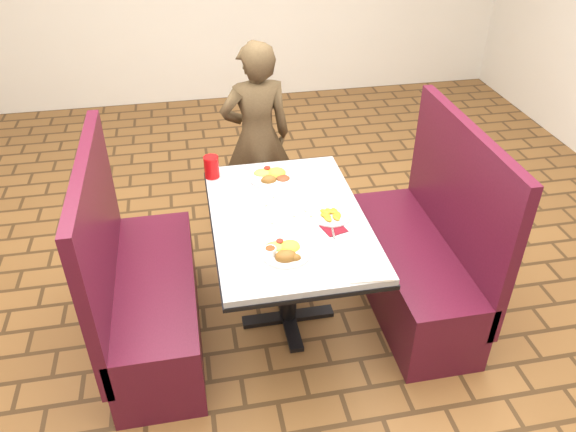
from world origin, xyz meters
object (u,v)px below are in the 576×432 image
object	(u,v)px
booth_bench_right	(420,260)
dining_table	(288,231)
diner_person	(257,138)
far_dinner_plate	(272,174)
plantain_plate	(331,215)
red_tumbler	(212,167)
near_dinner_plate	(285,250)
booth_bench_left	(145,295)

from	to	relation	value
booth_bench_right	dining_table	bearing A→B (deg)	180.00
diner_person	far_dinner_plate	xyz separation A→B (m)	(-0.01, -0.69, 0.10)
plantain_plate	red_tumbler	bearing A→B (deg)	136.77
near_dinner_plate	booth_bench_right	bearing A→B (deg)	19.88
dining_table	near_dinner_plate	distance (m)	0.35
booth_bench_right	far_dinner_plate	bearing A→B (deg)	153.55
diner_person	plantain_plate	size ratio (longest dim) A/B	6.89
far_dinner_plate	red_tumbler	distance (m)	0.36
far_dinner_plate	plantain_plate	xyz separation A→B (m)	(0.24, -0.46, -0.01)
booth_bench_left	red_tumbler	xyz separation A→B (m)	(0.44, 0.49, 0.49)
red_tumbler	diner_person	bearing A→B (deg)	59.82
booth_bench_left	plantain_plate	size ratio (longest dim) A/B	6.10
near_dinner_plate	plantain_plate	xyz separation A→B (m)	(0.30, 0.26, -0.01)
booth_bench_left	near_dinner_plate	size ratio (longest dim) A/B	4.91
booth_bench_left	plantain_plate	distance (m)	1.11
red_tumbler	booth_bench_right	bearing A→B (deg)	-22.91
diner_person	plantain_plate	distance (m)	1.17
near_dinner_plate	far_dinner_plate	size ratio (longest dim) A/B	0.90
dining_table	near_dinner_plate	bearing A→B (deg)	-103.53
dining_table	far_dinner_plate	bearing A→B (deg)	92.10
booth_bench_right	far_dinner_plate	world-z (taller)	booth_bench_right
red_tumbler	booth_bench_left	bearing A→B (deg)	-131.84
diner_person	dining_table	bearing A→B (deg)	84.76
dining_table	far_dinner_plate	distance (m)	0.42
diner_person	far_dinner_plate	world-z (taller)	diner_person
near_dinner_plate	red_tumbler	bearing A→B (deg)	109.41
booth_bench_left	near_dinner_plate	world-z (taller)	booth_bench_left
diner_person	far_dinner_plate	distance (m)	0.69
dining_table	plantain_plate	bearing A→B (deg)	-14.27
diner_person	near_dinner_plate	size ratio (longest dim) A/B	5.55
booth_bench_right	plantain_plate	world-z (taller)	booth_bench_right
dining_table	booth_bench_right	bearing A→B (deg)	0.00
dining_table	booth_bench_right	world-z (taller)	booth_bench_right
booth_bench_left	plantain_plate	bearing A→B (deg)	-3.15
far_dinner_plate	diner_person	bearing A→B (deg)	89.57
far_dinner_plate	plantain_plate	bearing A→B (deg)	-62.95
near_dinner_plate	plantain_plate	bearing A→B (deg)	41.27
booth_bench_left	plantain_plate	world-z (taller)	booth_bench_left
booth_bench_left	booth_bench_right	bearing A→B (deg)	0.00
booth_bench_right	plantain_plate	size ratio (longest dim) A/B	6.10
booth_bench_right	diner_person	distance (m)	1.40
near_dinner_plate	far_dinner_plate	xyz separation A→B (m)	(0.06, 0.72, -0.00)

